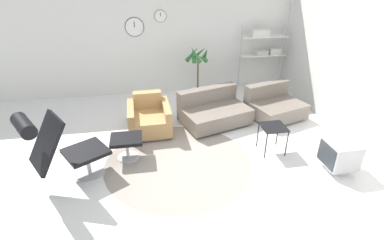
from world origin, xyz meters
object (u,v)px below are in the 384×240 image
couch_low (214,112)px  potted_plant (198,78)px  armchair_red (149,119)px  side_table (273,129)px  crt_television (339,155)px  couch_second (274,106)px  ottoman (127,142)px  shelf_unit (264,44)px  lounge_chair (57,144)px

couch_low → potted_plant: potted_plant is taller
armchair_red → side_table: bearing=151.2°
crt_television → potted_plant: size_ratio=0.39×
armchair_red → potted_plant: 1.81m
armchair_red → couch_second: bearing=-177.2°
armchair_red → ottoman: bearing=63.0°
potted_plant → armchair_red: bearing=-132.0°
couch_second → couch_low: bearing=-14.7°
ottoman → couch_low: couch_low is taller
armchair_red → potted_plant: size_ratio=0.66×
armchair_red → shelf_unit: 3.47m
armchair_red → side_table: size_ratio=1.77×
armchair_red → couch_low: bearing=-175.3°
lounge_chair → shelf_unit: size_ratio=0.75×
lounge_chair → ottoman: 1.12m
couch_low → ottoman: bearing=12.9°
couch_low → couch_second: (1.31, 0.05, 0.00)m
armchair_red → crt_television: bearing=147.2°
side_table → lounge_chair: bearing=-174.5°
armchair_red → couch_low: (1.30, 0.13, -0.03)m
armchair_red → side_table: 2.30m
lounge_chair → crt_television: (4.14, -0.36, -0.43)m
lounge_chair → ottoman: bearing=90.0°
ottoman → crt_television: size_ratio=1.00×
couch_low → crt_television: bearing=112.4°
armchair_red → couch_second: (2.61, 0.19, -0.03)m
potted_plant → ottoman: bearing=-126.4°
ottoman → shelf_unit: size_ratio=0.32×
couch_low → side_table: size_ratio=3.07×
lounge_chair → armchair_red: 1.95m
lounge_chair → side_table: 3.36m
crt_television → shelf_unit: bearing=-1.7°
shelf_unit → couch_low: bearing=-135.3°
ottoman → armchair_red: bearing=64.3°
crt_television → armchair_red: bearing=57.4°
side_table → crt_television: bearing=-40.3°
side_table → potted_plant: size_ratio=0.37×
couch_low → crt_television: size_ratio=2.93×
side_table → potted_plant: bearing=109.3°
lounge_chair → shelf_unit: 5.22m
potted_plant → shelf_unit: size_ratio=0.81×
side_table → crt_television: 1.07m
side_table → shelf_unit: size_ratio=0.30×
lounge_chair → potted_plant: size_ratio=0.92×
lounge_chair → crt_television: size_ratio=2.35×
armchair_red → couch_low: size_ratio=0.58×
armchair_red → couch_low: armchair_red is taller
crt_television → shelf_unit: size_ratio=0.32×
potted_plant → shelf_unit: 1.83m
ottoman → potted_plant: (1.60, 2.17, 0.25)m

